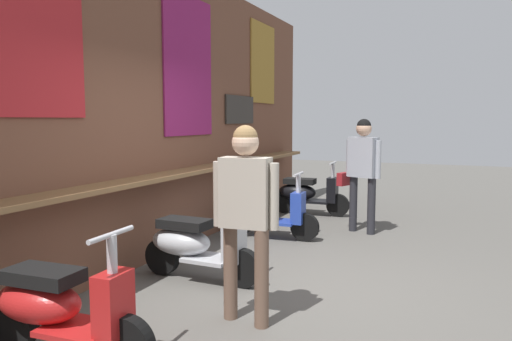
# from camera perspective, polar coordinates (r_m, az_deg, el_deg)

# --- Properties ---
(ground_plane) EXTENTS (30.64, 30.64, 0.00)m
(ground_plane) POSITION_cam_1_polar(r_m,az_deg,el_deg) (5.02, 4.15, -13.98)
(ground_plane) COLOR #56544F
(market_stall_facade) EXTENTS (10.94, 0.61, 3.67)m
(market_stall_facade) POSITION_cam_1_polar(r_m,az_deg,el_deg) (5.71, -15.34, 7.00)
(market_stall_facade) COLOR brown
(market_stall_facade) RESTS_ON ground_plane
(scooter_red) EXTENTS (0.47, 1.40, 0.97)m
(scooter_red) POSITION_cam_1_polar(r_m,az_deg,el_deg) (3.86, -22.24, -14.51)
(scooter_red) COLOR red
(scooter_red) RESTS_ON ground_plane
(scooter_silver) EXTENTS (0.46, 1.40, 0.97)m
(scooter_silver) POSITION_cam_1_polar(r_m,az_deg,el_deg) (5.30, -7.24, -8.53)
(scooter_silver) COLOR #B2B5BA
(scooter_silver) RESTS_ON ground_plane
(scooter_blue) EXTENTS (0.49, 1.40, 0.97)m
(scooter_blue) POSITION_cam_1_polar(r_m,az_deg,el_deg) (7.07, 1.15, -4.81)
(scooter_blue) COLOR #233D9E
(scooter_blue) RESTS_ON ground_plane
(scooter_black) EXTENTS (0.46, 1.40, 0.97)m
(scooter_black) POSITION_cam_1_polar(r_m,az_deg,el_deg) (8.85, 5.88, -2.64)
(scooter_black) COLOR black
(scooter_black) RESTS_ON ground_plane
(shopper_with_handbag) EXTENTS (0.40, 0.68, 1.72)m
(shopper_with_handbag) POSITION_cam_1_polar(r_m,az_deg,el_deg) (7.49, 12.33, 0.83)
(shopper_with_handbag) COLOR #232328
(shopper_with_handbag) RESTS_ON ground_plane
(shopper_browsing) EXTENTS (0.24, 0.57, 1.67)m
(shopper_browsing) POSITION_cam_1_polar(r_m,az_deg,el_deg) (4.03, -1.24, -3.78)
(shopper_browsing) COLOR brown
(shopper_browsing) RESTS_ON ground_plane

